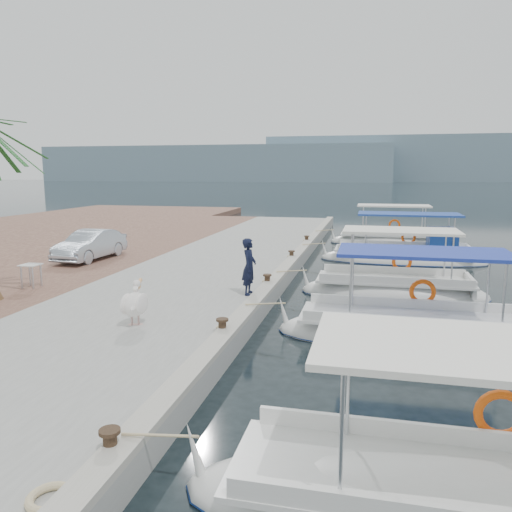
{
  "coord_description": "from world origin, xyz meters",
  "views": [
    {
      "loc": [
        2.81,
        -13.85,
        4.1
      ],
      "look_at": [
        -1.0,
        2.71,
        1.2
      ],
      "focal_mm": 35.0,
      "sensor_mm": 36.0,
      "label": 1
    }
  ],
  "objects_px": {
    "fishing_caique_c": "(393,292)",
    "pelican": "(135,303)",
    "fisherman": "(249,267)",
    "fishing_caique_d": "(405,258)",
    "fishing_caique_b": "(412,335)",
    "parked_car": "(90,245)",
    "fishing_caique_e": "(389,242)"
  },
  "relations": [
    {
      "from": "fishing_caique_c",
      "to": "pelican",
      "type": "xyz_separation_m",
      "value": [
        -6.17,
        -6.24,
        0.9
      ]
    },
    {
      "from": "fishing_caique_c",
      "to": "fisherman",
      "type": "xyz_separation_m",
      "value": [
        -4.24,
        -2.78,
        1.21
      ]
    },
    {
      "from": "fisherman",
      "to": "fishing_caique_c",
      "type": "bearing_deg",
      "value": -55.84
    },
    {
      "from": "fishing_caique_d",
      "to": "pelican",
      "type": "relative_size",
      "value": 5.66
    },
    {
      "from": "fishing_caique_b",
      "to": "parked_car",
      "type": "distance_m",
      "value": 13.68
    },
    {
      "from": "parked_car",
      "to": "fisherman",
      "type": "bearing_deg",
      "value": -25.94
    },
    {
      "from": "parked_car",
      "to": "pelican",
      "type": "bearing_deg",
      "value": -50.05
    },
    {
      "from": "fishing_caique_d",
      "to": "fisherman",
      "type": "relative_size",
      "value": 4.45
    },
    {
      "from": "fishing_caique_d",
      "to": "fishing_caique_c",
      "type": "bearing_deg",
      "value": -96.65
    },
    {
      "from": "fishing_caique_c",
      "to": "parked_car",
      "type": "relative_size",
      "value": 1.66
    },
    {
      "from": "fishing_caique_b",
      "to": "fishing_caique_d",
      "type": "height_order",
      "value": "same"
    },
    {
      "from": "fishing_caique_e",
      "to": "parked_car",
      "type": "height_order",
      "value": "fishing_caique_e"
    },
    {
      "from": "fishing_caique_c",
      "to": "fishing_caique_e",
      "type": "xyz_separation_m",
      "value": [
        0.26,
        12.29,
        -0.0
      ]
    },
    {
      "from": "fishing_caique_b",
      "to": "parked_car",
      "type": "xyz_separation_m",
      "value": [
        -12.29,
        5.94,
        0.98
      ]
    },
    {
      "from": "fishing_caique_b",
      "to": "fishing_caique_c",
      "type": "distance_m",
      "value": 4.44
    },
    {
      "from": "parked_car",
      "to": "fishing_caique_c",
      "type": "bearing_deg",
      "value": -4.23
    },
    {
      "from": "fishing_caique_d",
      "to": "fisherman",
      "type": "height_order",
      "value": "fishing_caique_d"
    },
    {
      "from": "pelican",
      "to": "fisherman",
      "type": "distance_m",
      "value": 3.97
    },
    {
      "from": "fisherman",
      "to": "parked_car",
      "type": "distance_m",
      "value": 8.88
    },
    {
      "from": "fishing_caique_b",
      "to": "fishing_caique_e",
      "type": "relative_size",
      "value": 1.0
    },
    {
      "from": "pelican",
      "to": "fishing_caique_b",
      "type": "bearing_deg",
      "value": 15.64
    },
    {
      "from": "fishing_caique_b",
      "to": "fishing_caique_d",
      "type": "relative_size",
      "value": 0.89
    },
    {
      "from": "pelican",
      "to": "fisherman",
      "type": "height_order",
      "value": "fisherman"
    },
    {
      "from": "fishing_caique_d",
      "to": "fisherman",
      "type": "xyz_separation_m",
      "value": [
        -5.02,
        -9.44,
        1.15
      ]
    },
    {
      "from": "fishing_caique_e",
      "to": "parked_car",
      "type": "distance_m",
      "value": 16.36
    },
    {
      "from": "fisherman",
      "to": "parked_car",
      "type": "relative_size",
      "value": 0.46
    },
    {
      "from": "fisherman",
      "to": "pelican",
      "type": "bearing_deg",
      "value": 151.68
    },
    {
      "from": "pelican",
      "to": "fisherman",
      "type": "bearing_deg",
      "value": 60.77
    },
    {
      "from": "fishing_caique_d",
      "to": "fisherman",
      "type": "bearing_deg",
      "value": -117.98
    },
    {
      "from": "fishing_caique_b",
      "to": "parked_car",
      "type": "height_order",
      "value": "fishing_caique_b"
    },
    {
      "from": "fishing_caique_d",
      "to": "parked_car",
      "type": "distance_m",
      "value": 13.82
    },
    {
      "from": "fishing_caique_c",
      "to": "parked_car",
      "type": "height_order",
      "value": "fishing_caique_c"
    }
  ]
}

